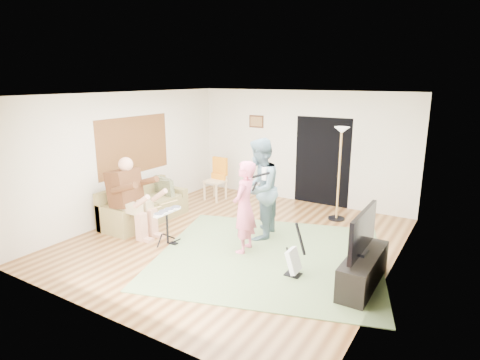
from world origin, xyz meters
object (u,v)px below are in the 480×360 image
(sofa, at_px, (142,209))
(singer, at_px, (244,207))
(television, at_px, (363,231))
(dining_chair, at_px, (216,185))
(drum_kit, at_px, (167,228))
(guitarist, at_px, (259,189))
(torchiere_lamp, at_px, (340,157))
(tv_cabinet, at_px, (363,270))
(guitar_spare, at_px, (294,261))

(sofa, xyz_separation_m, singer, (2.67, -0.21, 0.55))
(singer, xyz_separation_m, television, (2.06, -0.14, 0.04))
(sofa, distance_m, dining_chair, 2.17)
(drum_kit, height_order, dining_chair, dining_chair)
(guitarist, bearing_deg, sofa, -91.56)
(torchiere_lamp, height_order, television, torchiere_lamp)
(singer, height_order, torchiere_lamp, torchiere_lamp)
(dining_chair, distance_m, tv_cabinet, 4.98)
(torchiere_lamp, xyz_separation_m, tv_cabinet, (1.26, -2.61, -1.12))
(drum_kit, xyz_separation_m, guitarist, (1.29, 1.15, 0.67))
(singer, relative_size, television, 1.35)
(sofa, bearing_deg, guitar_spare, -8.96)
(guitarist, relative_size, television, 1.58)
(torchiere_lamp, relative_size, television, 1.66)
(sofa, distance_m, singer, 2.74)
(singer, height_order, television, singer)
(drum_kit, height_order, guitarist, guitarist)
(guitar_spare, distance_m, dining_chair, 4.31)
(singer, height_order, guitarist, guitarist)
(dining_chair, xyz_separation_m, television, (4.28, -2.47, 0.47))
(tv_cabinet, distance_m, television, 0.60)
(singer, xyz_separation_m, dining_chair, (-2.22, 2.32, -0.44))
(guitar_spare, bearing_deg, singer, 160.83)
(sofa, relative_size, television, 1.61)
(guitar_spare, distance_m, torchiere_lamp, 3.08)
(television, bearing_deg, singer, 176.01)
(guitarist, distance_m, television, 2.33)
(guitarist, distance_m, tv_cabinet, 2.48)
(singer, xyz_separation_m, tv_cabinet, (2.11, -0.14, -0.56))
(sofa, relative_size, singer, 1.19)
(sofa, height_order, tv_cabinet, sofa)
(guitar_spare, bearing_deg, torchiere_lamp, 95.46)
(guitarist, xyz_separation_m, dining_chair, (-2.12, 1.61, -0.58))
(sofa, distance_m, guitar_spare, 3.85)
(sofa, distance_m, torchiere_lamp, 4.33)
(drum_kit, xyz_separation_m, tv_cabinet, (3.50, 0.30, -0.04))
(singer, bearing_deg, television, 76.67)
(singer, bearing_deg, dining_chair, -145.68)
(sofa, distance_m, guitarist, 2.71)
(guitar_spare, height_order, tv_cabinet, guitar_spare)
(guitarist, relative_size, dining_chair, 1.82)
(television, bearing_deg, drum_kit, -175.05)
(drum_kit, height_order, guitar_spare, guitar_spare)
(guitar_spare, bearing_deg, tv_cabinet, 14.13)
(singer, distance_m, dining_chair, 3.24)
(guitar_spare, bearing_deg, television, 14.86)
(sofa, bearing_deg, drum_kit, -26.80)
(sofa, height_order, guitar_spare, guitar_spare)
(drum_kit, bearing_deg, singer, 17.72)
(sofa, relative_size, drum_kit, 2.92)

